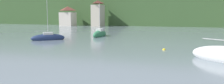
{
  "coord_description": "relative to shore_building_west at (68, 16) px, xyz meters",
  "views": [
    {
      "loc": [
        6.92,
        27.88,
        4.26
      ],
      "look_at": [
        0.0,
        47.81,
        1.65
      ],
      "focal_mm": 35.37,
      "sensor_mm": 36.0,
      "label": 1
    }
  ],
  "objects": [
    {
      "name": "shore_building_west",
      "position": [
        0.0,
        0.0,
        0.0
      ],
      "size": [
        5.45,
        4.86,
        7.51
      ],
      "color": "beige",
      "rests_on": "ground_plane"
    },
    {
      "name": "wooded_hillside",
      "position": [
        24.39,
        39.89,
        2.57
      ],
      "size": [
        352.0,
        60.46,
        28.46
      ],
      "color": "#38562D",
      "rests_on": "ground_plane"
    },
    {
      "name": "mooring_buoy_mid",
      "position": [
        41.93,
        -48.79,
        -3.65
      ],
      "size": [
        0.39,
        0.39,
        0.39
      ],
      "primitive_type": "sphere",
      "color": "yellow",
      "rests_on": "ground_plane"
    },
    {
      "name": "sailboat_far_1",
      "position": [
        22.1,
        -44.29,
        -3.27
      ],
      "size": [
        5.16,
        4.95,
        8.0
      ],
      "rotation": [
        0.0,
        0.0,
        0.75
      ],
      "color": "navy",
      "rests_on": "ground_plane"
    },
    {
      "name": "shore_building_westcentral",
      "position": [
        12.57,
        0.37,
        1.03
      ],
      "size": [
        3.63,
        5.64,
        9.61
      ],
      "color": "#BCB29E",
      "rests_on": "ground_plane"
    },
    {
      "name": "sailboat_far_9",
      "position": [
        27.98,
        -35.46,
        -3.2
      ],
      "size": [
        1.92,
        6.14,
        6.97
      ],
      "rotation": [
        0.0,
        0.0,
        4.76
      ],
      "color": "#2D754C",
      "rests_on": "ground_plane"
    }
  ]
}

